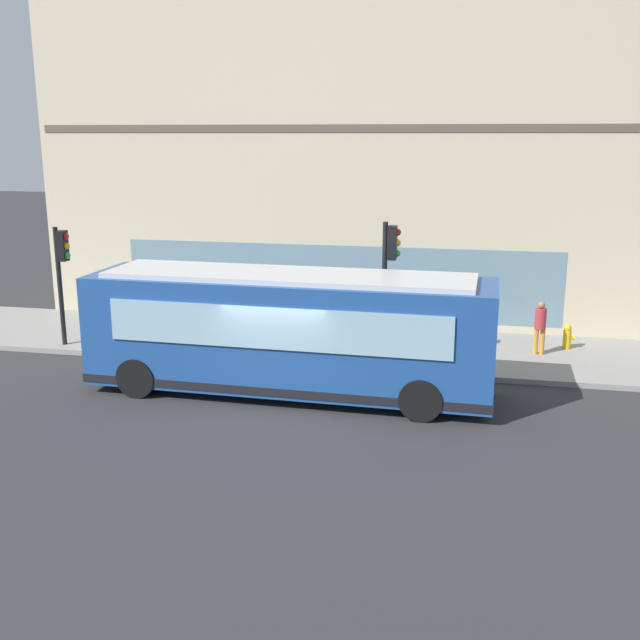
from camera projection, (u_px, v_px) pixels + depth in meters
ground at (280, 402)px, 18.19m from camera, size 120.00×120.00×0.00m
sidewalk_curb at (321, 345)px, 22.88m from camera, size 4.71×40.00×0.15m
building_corner at (353, 146)px, 26.63m from camera, size 6.22×20.77×11.86m
city_bus_nearside at (289, 333)px, 18.51m from camera, size 2.77×10.09×3.07m
traffic_light_near_corner at (389, 267)px, 19.93m from camera, size 0.32×0.49×3.95m
traffic_light_down_block at (62, 264)px, 22.05m from camera, size 0.32×0.49×3.56m
fire_hydrant at (567, 336)px, 22.16m from camera, size 0.35×0.35×0.74m
pedestrian_by_light_pole at (540, 324)px, 21.44m from camera, size 0.32×0.32×1.56m
pedestrian_near_hydrant at (272, 312)px, 22.69m from camera, size 0.32×0.32×1.67m
pedestrian_walking_along_curb at (106, 311)px, 23.02m from camera, size 0.32×0.32×1.57m
newspaper_vending_box at (219, 309)px, 25.19m from camera, size 0.44×0.43×0.90m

